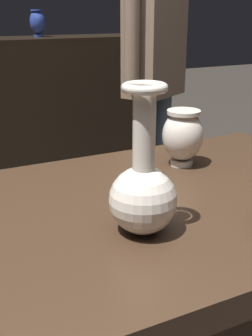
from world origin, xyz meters
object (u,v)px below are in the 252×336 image
visitor_near_right (154,67)px  vase_centerpiece (143,189)px  shelf_vase_right (38,22)px  vase_tall_behind (183,135)px

visitor_near_right → vase_centerpiece: bearing=30.6°
shelf_vase_right → visitor_near_right: bearing=-74.7°
vase_tall_behind → shelf_vase_right: shelf_vase_right is taller
vase_tall_behind → shelf_vase_right: size_ratio=0.81×
vase_centerpiece → vase_tall_behind: size_ratio=1.86×
vase_centerpiece → vase_tall_behind: (0.25, 0.26, -0.00)m
vase_centerpiece → shelf_vase_right: 2.40m
vase_centerpiece → visitor_near_right: bearing=59.0°
vase_tall_behind → visitor_near_right: (0.54, 1.05, 0.02)m
shelf_vase_right → vase_centerpiece: bearing=-102.3°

